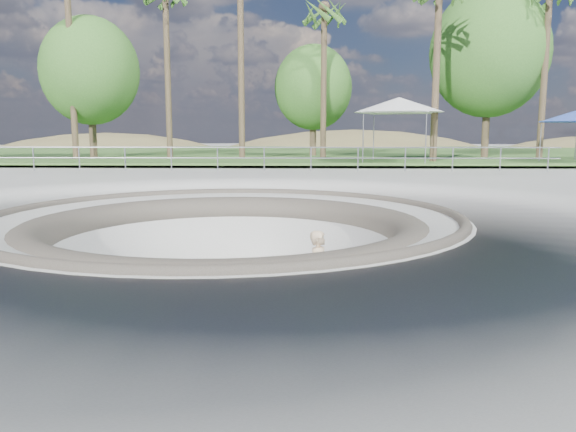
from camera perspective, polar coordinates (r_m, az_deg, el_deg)
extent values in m
plane|color=#ADADA8|center=(12.27, -6.37, 0.03)|extent=(180.00, 180.00, 0.00)
torus|color=#ADADA8|center=(12.71, -6.22, -8.92)|extent=(14.00, 14.00, 4.00)
cylinder|color=#ADADA8|center=(12.70, -6.22, -8.71)|extent=(6.60, 6.60, 0.10)
torus|color=#544D43|center=(12.27, -6.37, -0.06)|extent=(10.24, 10.24, 0.24)
torus|color=#544D43|center=(12.34, -6.34, -2.04)|extent=(8.91, 8.91, 0.81)
cube|color=#2C4E1F|center=(46.07, -0.49, 6.50)|extent=(180.00, 36.00, 0.12)
ellipsoid|color=brown|center=(71.56, -17.73, 1.45)|extent=(50.40, 36.00, 23.40)
ellipsoid|color=brown|center=(72.93, 6.57, 0.79)|extent=(61.60, 44.00, 28.60)
cylinder|color=gray|center=(24.08, -2.44, 6.98)|extent=(25.00, 0.05, 0.05)
cylinder|color=gray|center=(24.10, -2.44, 5.91)|extent=(25.00, 0.05, 0.05)
cube|color=olive|center=(11.51, 3.19, -9.80)|extent=(0.92, 0.58, 0.02)
cylinder|color=#ADACB1|center=(11.52, 3.19, -9.98)|extent=(0.11, 0.18, 0.04)
cylinder|color=#ADACB1|center=(11.52, 3.19, -9.98)|extent=(0.11, 0.18, 0.04)
cylinder|color=silver|center=(11.53, 3.19, -10.02)|extent=(0.08, 0.06, 0.07)
cylinder|color=silver|center=(11.53, 3.19, -10.02)|extent=(0.08, 0.06, 0.07)
cylinder|color=silver|center=(11.53, 3.19, -10.02)|extent=(0.08, 0.06, 0.07)
cylinder|color=silver|center=(11.53, 3.19, -10.02)|extent=(0.08, 0.06, 0.07)
imported|color=#D1B187|center=(11.27, 3.22, -5.69)|extent=(0.61, 0.72, 1.68)
cylinder|color=gray|center=(28.66, 8.51, 7.80)|extent=(0.06, 0.06, 2.45)
cylinder|color=gray|center=(29.19, 14.67, 7.63)|extent=(0.06, 0.06, 2.45)
cylinder|color=gray|center=(31.76, 7.84, 7.87)|extent=(0.06, 0.06, 2.45)
cylinder|color=gray|center=(32.24, 13.42, 7.73)|extent=(0.06, 0.06, 2.45)
cube|color=silver|center=(30.44, 11.18, 10.29)|extent=(4.16, 4.16, 0.08)
cone|color=silver|center=(30.46, 11.20, 11.03)|extent=(6.35, 6.35, 0.78)
cylinder|color=gray|center=(31.58, 26.27, 6.67)|extent=(0.06, 0.06, 2.00)
cylinder|color=gray|center=(33.91, 24.48, 6.84)|extent=(0.06, 0.06, 2.00)
cylinder|color=brown|center=(35.45, -21.19, 14.60)|extent=(0.36, 0.36, 11.50)
cylinder|color=brown|center=(35.98, -12.13, 13.94)|extent=(0.36, 0.36, 10.34)
cylinder|color=brown|center=(33.86, -4.80, 15.89)|extent=(0.36, 0.36, 12.04)
cylinder|color=brown|center=(35.43, 3.64, 13.28)|extent=(0.36, 0.36, 9.21)
cylinder|color=brown|center=(31.21, 14.83, 13.85)|extent=(0.36, 0.36, 9.40)
cylinder|color=brown|center=(36.12, 24.61, 13.01)|extent=(0.36, 0.36, 9.91)
cylinder|color=brown|center=(36.72, -19.28, 9.33)|extent=(0.44, 0.44, 4.96)
ellipsoid|color=#316121|center=(36.90, -19.50, 13.73)|extent=(5.92, 5.38, 6.46)
cylinder|color=brown|center=(37.87, 2.56, 9.23)|extent=(0.44, 0.44, 4.27)
ellipsoid|color=#316121|center=(37.98, 2.58, 12.92)|extent=(5.10, 4.64, 5.57)
cylinder|color=brown|center=(37.28, 19.52, 10.12)|extent=(0.44, 0.44, 6.03)
ellipsoid|color=#316121|center=(37.57, 19.79, 15.37)|extent=(7.20, 6.54, 7.85)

